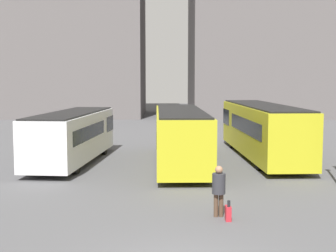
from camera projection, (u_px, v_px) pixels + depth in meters
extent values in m
cube|color=silver|center=(72.00, 136.00, 25.50)|extent=(3.36, 9.99, 2.42)
cube|color=black|center=(91.00, 123.00, 29.45)|extent=(2.63, 2.03, 0.92)
cube|color=black|center=(67.00, 132.00, 24.60)|extent=(3.05, 6.48, 0.72)
cube|color=black|center=(72.00, 113.00, 25.38)|extent=(3.15, 9.77, 0.08)
cylinder|color=black|center=(87.00, 146.00, 28.61)|extent=(2.42, 1.25, 1.03)
cylinder|color=black|center=(55.00, 163.00, 22.59)|extent=(2.42, 1.25, 1.03)
cube|color=gold|center=(180.00, 136.00, 24.88)|extent=(2.69, 11.21, 2.61)
cube|color=black|center=(177.00, 122.00, 29.40)|extent=(2.58, 2.09, 0.99)
cube|color=black|center=(181.00, 132.00, 23.84)|extent=(2.65, 7.19, 0.78)
cube|color=black|center=(180.00, 111.00, 24.74)|extent=(2.49, 10.98, 0.08)
cylinder|color=black|center=(177.00, 147.00, 28.43)|extent=(2.42, 0.97, 0.93)
cylinder|color=black|center=(184.00, 168.00, 21.54)|extent=(2.42, 0.97, 0.93)
cube|color=gold|center=(262.00, 129.00, 27.27)|extent=(2.94, 12.58, 2.75)
cube|color=black|center=(244.00, 117.00, 32.33)|extent=(2.63, 2.38, 1.04)
cube|color=black|center=(267.00, 125.00, 26.12)|extent=(2.82, 8.08, 0.82)
cube|color=black|center=(262.00, 105.00, 27.13)|extent=(2.73, 12.32, 0.08)
cylinder|color=black|center=(248.00, 141.00, 31.24)|extent=(2.44, 1.05, 0.96)
cylinder|color=black|center=(280.00, 160.00, 23.53)|extent=(2.44, 1.05, 0.96)
cylinder|color=#4C3828|center=(216.00, 205.00, 15.46)|extent=(0.16, 0.16, 0.78)
cylinder|color=#4C3828|center=(221.00, 205.00, 15.47)|extent=(0.16, 0.16, 0.78)
cylinder|color=#2D2D33|center=(219.00, 184.00, 15.39)|extent=(0.45, 0.45, 0.68)
sphere|color=#9E7051|center=(219.00, 170.00, 15.35)|extent=(0.25, 0.25, 0.25)
cube|color=#B7232D|center=(228.00, 213.00, 15.04)|extent=(0.18, 0.34, 0.48)
cube|color=black|center=(229.00, 204.00, 14.89)|extent=(0.10, 0.03, 0.22)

